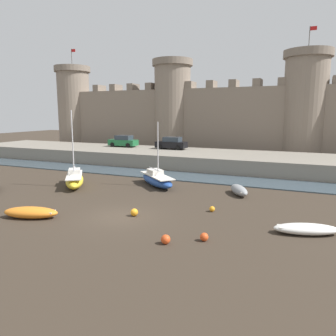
% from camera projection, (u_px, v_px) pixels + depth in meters
% --- Properties ---
extents(ground_plane, '(160.00, 160.00, 0.00)m').
position_uv_depth(ground_plane, '(120.00, 217.00, 20.74)').
color(ground_plane, '#382D23').
extents(water_channel, '(80.00, 4.50, 0.10)m').
position_uv_depth(water_channel, '(192.00, 177.00, 33.22)').
color(water_channel, '#3D4C56').
rests_on(water_channel, ground).
extents(quay_road, '(70.68, 10.00, 1.70)m').
position_uv_depth(quay_road, '(212.00, 160.00, 39.64)').
color(quay_road, gray).
rests_on(quay_road, ground).
extents(castle, '(65.03, 6.34, 17.69)m').
position_uv_depth(castle, '(233.00, 113.00, 48.58)').
color(castle, gray).
rests_on(castle, ground).
extents(rowboat_midflat_left, '(3.69, 2.25, 0.70)m').
position_uv_depth(rowboat_midflat_left, '(31.00, 212.00, 20.44)').
color(rowboat_midflat_left, orange).
rests_on(rowboat_midflat_left, ground).
extents(rowboat_midflat_centre, '(3.68, 2.24, 0.57)m').
position_uv_depth(rowboat_midflat_centre, '(306.00, 229.00, 17.72)').
color(rowboat_midflat_centre, silver).
rests_on(rowboat_midflat_centre, ground).
extents(sailboat_foreground_left, '(4.46, 5.24, 6.72)m').
position_uv_depth(sailboat_foreground_left, '(75.00, 179.00, 29.18)').
color(sailboat_foreground_left, yellow).
rests_on(sailboat_foreground_left, ground).
extents(sailboat_foreground_centre, '(5.24, 4.94, 5.74)m').
position_uv_depth(sailboat_foreground_centre, '(157.00, 179.00, 29.44)').
color(sailboat_foreground_centre, '#234793').
rests_on(sailboat_foreground_centre, ground).
extents(rowboat_foreground_right, '(2.28, 2.90, 0.77)m').
position_uv_depth(rowboat_foreground_right, '(239.00, 190.00, 26.17)').
color(rowboat_foreground_right, gray).
rests_on(rowboat_foreground_right, ground).
extents(mooring_buoy_near_shore, '(0.48, 0.48, 0.48)m').
position_uv_depth(mooring_buoy_near_shore, '(166.00, 239.00, 16.39)').
color(mooring_buoy_near_shore, '#E04C1E').
rests_on(mooring_buoy_near_shore, ground).
extents(mooring_buoy_off_centre, '(0.48, 0.48, 0.48)m').
position_uv_depth(mooring_buoy_off_centre, '(134.00, 212.00, 20.82)').
color(mooring_buoy_off_centre, orange).
rests_on(mooring_buoy_off_centre, ground).
extents(mooring_buoy_near_channel, '(0.37, 0.37, 0.37)m').
position_uv_depth(mooring_buoy_near_channel, '(212.00, 209.00, 21.75)').
color(mooring_buoy_near_channel, orange).
rests_on(mooring_buoy_near_channel, ground).
extents(mooring_buoy_mid_mud, '(0.44, 0.44, 0.44)m').
position_uv_depth(mooring_buoy_mid_mud, '(204.00, 237.00, 16.77)').
color(mooring_buoy_mid_mud, '#E04C1E').
rests_on(mooring_buoy_mid_mud, ground).
extents(car_quay_east, '(4.10, 1.88, 1.62)m').
position_uv_depth(car_quay_east, '(123.00, 141.00, 46.56)').
color(car_quay_east, '#1E6638').
rests_on(car_quay_east, quay_road).
extents(car_quay_centre_east, '(4.10, 1.88, 1.62)m').
position_uv_depth(car_quay_centre_east, '(172.00, 143.00, 43.51)').
color(car_quay_centre_east, black).
rests_on(car_quay_centre_east, quay_road).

